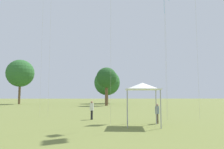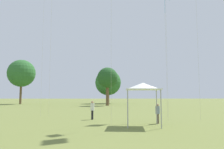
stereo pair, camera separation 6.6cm
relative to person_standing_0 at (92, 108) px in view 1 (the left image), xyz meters
name	(u,v)px [view 1 (the left image)]	position (x,y,z in m)	size (l,w,h in m)	color
person_standing_0	(92,108)	(0.00, 0.00, 0.00)	(0.44, 0.44, 1.69)	black
person_standing_1	(157,112)	(5.35, -3.02, -0.08)	(0.35, 0.35, 1.55)	brown
canopy_tent	(142,87)	(3.97, -4.41, 1.83)	(2.70, 2.70, 3.13)	white
distant_tree_0	(20,73)	(-20.85, 36.51, 6.90)	(7.03, 7.03, 11.45)	brown
distant_tree_1	(106,78)	(1.47, 27.51, 5.01)	(4.52, 4.52, 8.36)	brown
distant_tree_2	(107,82)	(1.68, 40.01, 4.79)	(7.11, 7.11, 9.37)	brown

